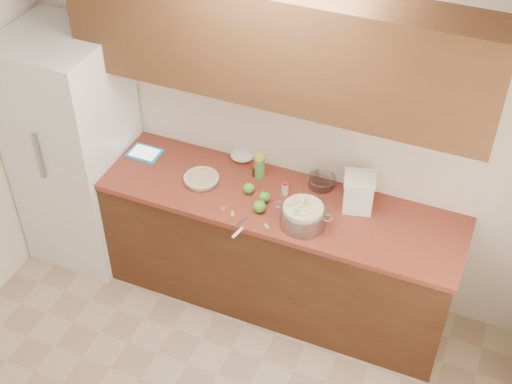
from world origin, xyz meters
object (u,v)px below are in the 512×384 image
at_px(flour_canister, 359,192).
at_px(pie, 201,179).
at_px(colander, 303,216).
at_px(tablet, 145,153).

bearing_deg(flour_canister, pie, -171.30).
bearing_deg(pie, colander, -9.75).
bearing_deg(colander, flour_canister, 47.41).
xyz_separation_m(pie, tablet, (-0.50, 0.11, -0.01)).
distance_m(pie, tablet, 0.51).
bearing_deg(pie, tablet, 167.23).
distance_m(colander, flour_canister, 0.40).
relative_size(pie, flour_canister, 1.03).
bearing_deg(pie, flour_canister, 8.70).
relative_size(flour_canister, tablet, 1.07).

